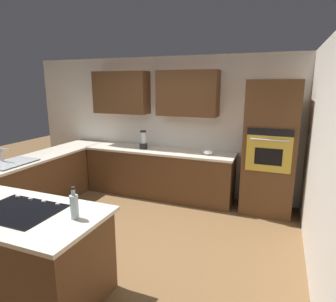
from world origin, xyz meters
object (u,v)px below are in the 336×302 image
mixing_bowl (208,152)px  second_bottle (74,206)px  blender (143,141)px  sink_unit (12,163)px  wall_oven (270,149)px  cooktop (19,210)px

mixing_bowl → second_bottle: bearing=79.1°
blender → sink_unit: bearing=49.7°
sink_unit → second_bottle: bearing=151.7°
wall_oven → blender: 2.25m
wall_oven → second_bottle: wall_oven is taller
wall_oven → blender: size_ratio=6.24×
sink_unit → cooktop: 1.95m
second_bottle → cooktop: bearing=6.9°
second_bottle → wall_oven: bearing=-118.5°
blender → second_bottle: blender is taller
sink_unit → blender: 2.21m
wall_oven → cooktop: (2.15, 2.93, -0.18)m
wall_oven → sink_unit: (3.68, 1.71, -0.16)m
sink_unit → blender: size_ratio=2.02×
wall_oven → sink_unit: size_ratio=3.09×
blender → second_bottle: bearing=103.9°
cooktop → second_bottle: (-0.61, -0.07, 0.11)m
sink_unit → mixing_bowl: size_ratio=3.80×
mixing_bowl → cooktop: bearing=68.3°
blender → mixing_bowl: blender is taller
blender → mixing_bowl: bearing=180.0°
wall_oven → blender: bearing=0.5°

